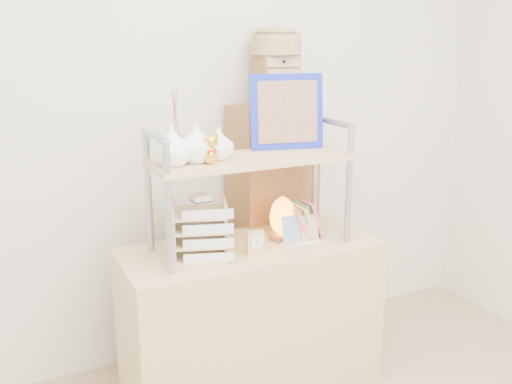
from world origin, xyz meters
TOP-DOWN VIEW (x-y plane):
  - room_shell at (0.00, 0.39)m, footprint 3.42×3.41m
  - desk at (0.00, 1.20)m, footprint 1.20×0.50m
  - cabinet at (0.31, 1.57)m, footprint 0.48×0.30m
  - hutch at (-0.09, 1.21)m, footprint 0.90×0.34m
  - letter_tray at (-0.25, 1.17)m, footprint 0.29×0.28m
  - salt_lamp at (0.17, 1.22)m, footprint 0.14×0.13m
  - desk_clock at (-0.02, 1.10)m, footprint 0.08×0.05m
  - postcard_stand at (0.23, 1.14)m, footprint 0.20×0.05m
  - drawer_chest at (0.31, 1.55)m, footprint 0.20×0.16m
  - woven_basket at (0.31, 1.55)m, footprint 0.25×0.25m

SIDE VIEW (x-z plane):
  - desk at x=0.00m, z-range 0.00..0.75m
  - cabinet at x=0.31m, z-range 0.00..1.35m
  - postcard_stand at x=0.23m, z-range 0.72..0.86m
  - desk_clock at x=-0.02m, z-range 0.75..0.86m
  - salt_lamp at x=0.17m, z-range 0.75..0.96m
  - letter_tray at x=-0.25m, z-range 0.72..1.01m
  - hutch at x=-0.09m, z-range 0.81..1.58m
  - drawer_chest at x=0.31m, z-range 1.35..1.60m
  - woven_basket at x=0.31m, z-range 1.60..1.70m
  - room_shell at x=0.00m, z-range 0.39..3.00m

